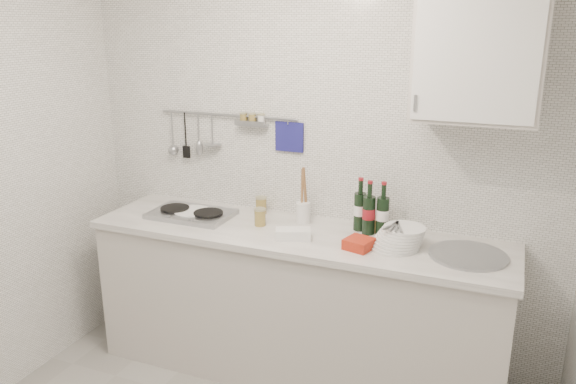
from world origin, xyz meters
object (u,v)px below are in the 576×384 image
object	(u,v)px
wine_bottles	(371,207)
utensil_crock	(303,210)
wall_cabinet	(479,49)
plate_stack_hob	(191,213)
plate_stack_sink	(399,238)

from	to	relation	value
wine_bottles	utensil_crock	bearing A→B (deg)	177.73
wall_cabinet	plate_stack_hob	bearing A→B (deg)	-176.00
wall_cabinet	wine_bottles	world-z (taller)	wall_cabinet
plate_stack_sink	wine_bottles	bearing A→B (deg)	142.10
plate_stack_hob	wine_bottles	xyz separation A→B (m)	(1.10, 0.13, 0.14)
plate_stack_sink	utensil_crock	world-z (taller)	utensil_crock
wall_cabinet	utensil_crock	bearing A→B (deg)	177.61
plate_stack_sink	utensil_crock	size ratio (longest dim) A/B	0.84
wall_cabinet	plate_stack_sink	xyz separation A→B (m)	(-0.31, -0.13, -0.98)
wall_cabinet	wine_bottles	xyz separation A→B (m)	(-0.51, 0.02, -0.87)
wall_cabinet	utensil_crock	distance (m)	1.32
wall_cabinet	wine_bottles	bearing A→B (deg)	177.51
plate_stack_hob	utensil_crock	bearing A→B (deg)	12.35
plate_stack_hob	plate_stack_sink	bearing A→B (deg)	-0.84
wine_bottles	utensil_crock	distance (m)	0.42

